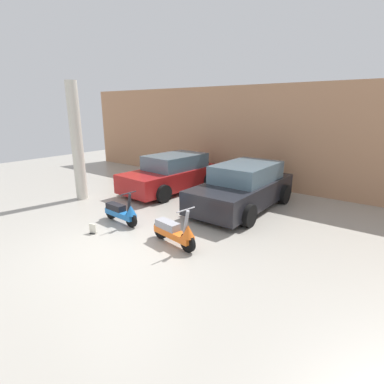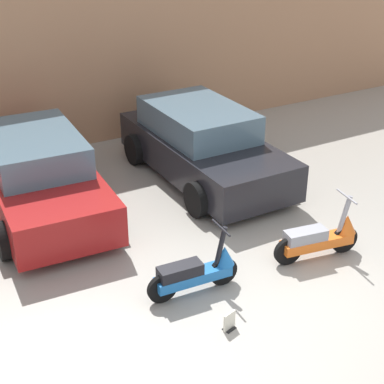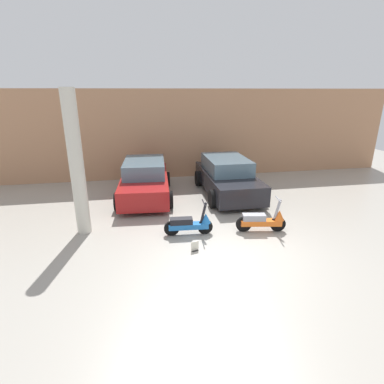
% 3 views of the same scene
% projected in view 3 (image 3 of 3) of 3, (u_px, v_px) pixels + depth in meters
% --- Properties ---
extents(ground_plane, '(28.00, 28.00, 0.00)m').
position_uv_depth(ground_plane, '(239.00, 248.00, 7.80)').
color(ground_plane, '#9E998E').
extents(wall_back, '(19.60, 0.12, 3.99)m').
position_uv_depth(wall_back, '(191.00, 134.00, 13.80)').
color(wall_back, tan).
rests_on(wall_back, ground_plane).
extents(scooter_front_left, '(1.39, 0.50, 0.97)m').
position_uv_depth(scooter_front_left, '(191.00, 223.00, 8.45)').
color(scooter_front_left, black).
rests_on(scooter_front_left, ground_plane).
extents(scooter_front_right, '(1.44, 0.56, 1.01)m').
position_uv_depth(scooter_front_right, '(263.00, 220.00, 8.64)').
color(scooter_front_right, black).
rests_on(scooter_front_right, ground_plane).
extents(car_rear_left, '(2.18, 4.19, 1.39)m').
position_uv_depth(car_rear_left, '(145.00, 180.00, 11.43)').
color(car_rear_left, maroon).
rests_on(car_rear_left, ground_plane).
extents(car_rear_center, '(2.04, 4.19, 1.42)m').
position_uv_depth(car_rear_center, '(227.00, 177.00, 11.75)').
color(car_rear_center, black).
rests_on(car_rear_center, ground_plane).
extents(placard_near_left_scooter, '(0.20, 0.16, 0.26)m').
position_uv_depth(placard_near_left_scooter, '(195.00, 246.00, 7.66)').
color(placard_near_left_scooter, black).
rests_on(placard_near_left_scooter, ground_plane).
extents(support_column_side, '(0.39, 0.39, 3.99)m').
position_uv_depth(support_column_side, '(76.00, 165.00, 8.09)').
color(support_column_side, beige).
rests_on(support_column_side, ground_plane).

